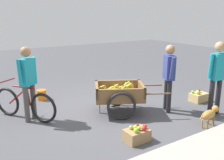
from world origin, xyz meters
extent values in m
plane|color=#47474C|center=(0.00, 0.00, 0.00)|extent=(24.00, 24.00, 0.00)
cube|color=brown|center=(-0.09, 0.38, 0.40)|extent=(1.35, 1.22, 0.10)
cube|color=brown|center=(0.37, 0.14, 0.57)|extent=(0.43, 0.73, 0.24)
cube|color=brown|center=(-0.55, 0.62, 0.57)|extent=(0.43, 0.73, 0.24)
cube|color=brown|center=(0.08, 0.71, 0.57)|extent=(1.00, 0.57, 0.24)
cube|color=brown|center=(-0.27, 0.05, 0.57)|extent=(1.00, 0.57, 0.24)
torus|color=black|center=(0.12, 0.77, 0.32)|extent=(0.59, 0.35, 0.64)
torus|color=black|center=(-0.30, -0.01, 0.32)|extent=(0.59, 0.35, 0.64)
cylinder|color=#9E9EA8|center=(-0.09, 0.38, 0.32)|extent=(0.45, 0.80, 0.04)
cylinder|color=brown|center=(-0.66, 1.07, 0.55)|extent=(0.50, 0.29, 0.04)
cylinder|color=brown|center=(-0.98, 0.47, 0.55)|extent=(0.50, 0.29, 0.04)
cylinder|color=#9E9EA8|center=(0.32, 0.16, 0.18)|extent=(0.04, 0.04, 0.35)
ellipsoid|color=gold|center=(-0.35, 0.48, 0.62)|extent=(0.18, 0.07, 0.14)
ellipsoid|color=gold|center=(-0.33, 0.48, 0.63)|extent=(0.17, 0.15, 0.10)
ellipsoid|color=gold|center=(-0.32, 0.48, 0.64)|extent=(0.17, 0.16, 0.05)
ellipsoid|color=gold|center=(-0.31, 0.48, 0.65)|extent=(0.18, 0.14, 0.09)
ellipsoid|color=gold|center=(-0.30, 0.48, 0.66)|extent=(0.18, 0.10, 0.14)
ellipsoid|color=gold|center=(-0.03, 0.29, 0.52)|extent=(0.17, 0.13, 0.15)
ellipsoid|color=gold|center=(-0.01, 0.28, 0.53)|extent=(0.19, 0.07, 0.11)
ellipsoid|color=gold|center=(0.00, 0.28, 0.54)|extent=(0.19, 0.13, 0.05)
ellipsoid|color=gold|center=(0.01, 0.28, 0.55)|extent=(0.19, 0.09, 0.10)
ellipsoid|color=gold|center=(0.03, 0.28, 0.56)|extent=(0.15, 0.15, 0.15)
ellipsoid|color=gold|center=(-0.30, 0.29, 0.50)|extent=(0.17, 0.15, 0.13)
ellipsoid|color=gold|center=(-0.28, 0.29, 0.51)|extent=(0.18, 0.07, 0.05)
ellipsoid|color=gold|center=(-0.26, 0.28, 0.52)|extent=(0.17, 0.13, 0.14)
ellipsoid|color=gold|center=(-0.10, 0.50, 0.51)|extent=(0.17, 0.11, 0.16)
ellipsoid|color=gold|center=(-0.08, 0.49, 0.52)|extent=(0.19, 0.08, 0.05)
ellipsoid|color=gold|center=(-0.06, 0.49, 0.53)|extent=(0.18, 0.09, 0.13)
ellipsoid|color=gold|center=(-0.18, 0.16, 0.56)|extent=(0.17, 0.10, 0.15)
ellipsoid|color=gold|center=(-0.15, 0.16, 0.57)|extent=(0.18, 0.10, 0.04)
ellipsoid|color=gold|center=(-0.13, 0.15, 0.58)|extent=(0.16, 0.14, 0.15)
ellipsoid|color=gold|center=(0.18, 0.10, 0.57)|extent=(0.17, 0.14, 0.13)
ellipsoid|color=gold|center=(0.18, 0.11, 0.58)|extent=(0.17, 0.15, 0.10)
ellipsoid|color=gold|center=(0.20, 0.11, 0.59)|extent=(0.19, 0.12, 0.05)
ellipsoid|color=gold|center=(0.21, 0.11, 0.60)|extent=(0.17, 0.15, 0.11)
ellipsoid|color=gold|center=(0.22, 0.11, 0.61)|extent=(0.16, 0.16, 0.13)
ellipsoid|color=gold|center=(-0.21, 0.48, 0.59)|extent=(0.18, 0.09, 0.15)
ellipsoid|color=gold|center=(-0.19, 0.47, 0.60)|extent=(0.19, 0.07, 0.09)
ellipsoid|color=gold|center=(-0.18, 0.47, 0.61)|extent=(0.19, 0.11, 0.06)
ellipsoid|color=gold|center=(-0.17, 0.48, 0.62)|extent=(0.19, 0.09, 0.09)
ellipsoid|color=gold|center=(-0.15, 0.47, 0.63)|extent=(0.18, 0.07, 0.15)
ellipsoid|color=gold|center=(0.18, 0.40, 0.59)|extent=(0.18, 0.07, 0.14)
ellipsoid|color=gold|center=(0.21, 0.39, 0.60)|extent=(0.16, 0.17, 0.05)
ellipsoid|color=gold|center=(0.23, 0.39, 0.61)|extent=(0.18, 0.10, 0.14)
ellipsoid|color=gold|center=(0.16, 0.38, 0.58)|extent=(0.17, 0.14, 0.13)
ellipsoid|color=gold|center=(0.17, 0.38, 0.59)|extent=(0.18, 0.12, 0.09)
ellipsoid|color=gold|center=(0.19, 0.38, 0.60)|extent=(0.16, 0.16, 0.09)
ellipsoid|color=gold|center=(0.20, 0.38, 0.61)|extent=(0.15, 0.16, 0.13)
ellipsoid|color=gold|center=(-0.44, 0.26, 0.60)|extent=(0.15, 0.16, 0.14)
ellipsoid|color=gold|center=(-0.43, 0.25, 0.61)|extent=(0.19, 0.10, 0.09)
ellipsoid|color=gold|center=(-0.42, 0.26, 0.62)|extent=(0.19, 0.12, 0.05)
ellipsoid|color=gold|center=(-0.40, 0.25, 0.63)|extent=(0.16, 0.16, 0.10)
ellipsoid|color=gold|center=(-0.39, 0.26, 0.64)|extent=(0.18, 0.09, 0.15)
ellipsoid|color=gold|center=(-0.31, 0.16, 0.50)|extent=(0.17, 0.11, 0.15)
ellipsoid|color=gold|center=(-0.29, 0.16, 0.51)|extent=(0.17, 0.15, 0.08)
ellipsoid|color=gold|center=(-0.27, 0.15, 0.52)|extent=(0.19, 0.11, 0.08)
ellipsoid|color=gold|center=(-0.26, 0.15, 0.53)|extent=(0.18, 0.13, 0.13)
ellipsoid|color=gold|center=(-0.07, 0.16, 0.54)|extent=(0.18, 0.13, 0.13)
ellipsoid|color=gold|center=(-0.05, 0.16, 0.55)|extent=(0.19, 0.11, 0.09)
ellipsoid|color=gold|center=(-0.04, 0.16, 0.56)|extent=(0.18, 0.14, 0.09)
ellipsoid|color=gold|center=(-0.02, 0.16, 0.57)|extent=(0.16, 0.15, 0.13)
ellipsoid|color=gold|center=(-0.34, 0.44, 0.52)|extent=(0.18, 0.07, 0.15)
ellipsoid|color=gold|center=(-0.33, 0.44, 0.53)|extent=(0.16, 0.16, 0.09)
ellipsoid|color=gold|center=(-0.31, 0.44, 0.54)|extent=(0.19, 0.10, 0.08)
ellipsoid|color=gold|center=(-0.29, 0.44, 0.55)|extent=(0.16, 0.13, 0.15)
cylinder|color=black|center=(-1.06, 1.02, 0.39)|extent=(0.11, 0.11, 0.79)
cylinder|color=black|center=(-1.16, 0.82, 0.39)|extent=(0.11, 0.11, 0.79)
cube|color=navy|center=(-1.11, 0.92, 1.06)|extent=(0.34, 0.39, 0.56)
sphere|color=#9E704C|center=(-1.11, 0.92, 1.48)|extent=(0.21, 0.21, 0.21)
cylinder|color=navy|center=(-1.00, 1.11, 1.09)|extent=(0.08, 0.13, 0.51)
cylinder|color=navy|center=(-1.21, 0.72, 1.09)|extent=(0.08, 0.14, 0.51)
torus|color=black|center=(2.14, -0.85, 0.33)|extent=(0.42, 0.58, 0.66)
torus|color=black|center=(1.58, -0.02, 0.33)|extent=(0.42, 0.58, 0.66)
cylinder|color=maroon|center=(1.86, -0.44, 0.73)|extent=(0.36, 0.52, 0.04)
cylinder|color=maroon|center=(1.79, -0.34, 0.56)|extent=(0.09, 0.11, 0.45)
cylinder|color=maroon|center=(1.96, -0.59, 0.51)|extent=(0.33, 0.46, 0.43)
ellipsoid|color=black|center=(1.78, -0.32, 0.82)|extent=(0.20, 0.08, 0.06)
cylinder|color=maroon|center=(2.11, -0.81, 0.83)|extent=(0.40, 0.28, 0.03)
cylinder|color=#4C4742|center=(1.87, -0.25, 0.40)|extent=(0.11, 0.11, 0.80)
cylinder|color=#4C4742|center=(1.69, -0.38, 0.40)|extent=(0.11, 0.11, 0.80)
cube|color=teal|center=(1.78, -0.31, 1.09)|extent=(0.39, 0.36, 0.57)
sphere|color=#9E704C|center=(1.78, -0.31, 1.51)|extent=(0.22, 0.22, 0.22)
cylinder|color=teal|center=(1.96, -0.19, 1.11)|extent=(0.08, 0.16, 0.52)
cylinder|color=teal|center=(1.59, -0.44, 1.11)|extent=(0.08, 0.11, 0.51)
ellipsoid|color=#AD7A38|center=(-1.18, 2.02, 0.27)|extent=(0.46, 0.25, 0.18)
sphere|color=#AD7A38|center=(-1.44, 1.98, 0.33)|extent=(0.14, 0.14, 0.14)
cylinder|color=#AD7A38|center=(-0.90, 2.06, 0.31)|extent=(0.11, 0.04, 0.12)
cylinder|color=#AD7A38|center=(-1.30, 1.95, 0.09)|extent=(0.04, 0.04, 0.18)
cylinder|color=#AD7A38|center=(-1.32, 2.05, 0.09)|extent=(0.04, 0.04, 0.18)
cylinder|color=#AD7A38|center=(-1.04, 1.99, 0.09)|extent=(0.04, 0.04, 0.18)
cylinder|color=#AD7A38|center=(-1.06, 2.09, 0.09)|extent=(0.04, 0.04, 0.18)
cylinder|color=orange|center=(1.16, -1.51, 0.14)|extent=(0.25, 0.25, 0.27)
cube|color=tan|center=(-2.32, 0.87, 0.11)|extent=(0.44, 0.32, 0.22)
sphere|color=#99BF33|center=(-2.21, 0.93, 0.27)|extent=(0.10, 0.10, 0.10)
sphere|color=#99BF33|center=(-2.29, 0.85, 0.26)|extent=(0.08, 0.08, 0.08)
sphere|color=#99BF33|center=(-2.17, 0.79, 0.26)|extent=(0.08, 0.08, 0.08)
sphere|color=red|center=(-2.37, 0.82, 0.26)|extent=(0.09, 0.09, 0.09)
cube|color=#99754C|center=(0.41, 1.68, 0.11)|extent=(0.44, 0.32, 0.22)
sphere|color=#99BF33|center=(0.50, 1.77, 0.26)|extent=(0.09, 0.09, 0.09)
sphere|color=#99BF33|center=(0.43, 1.66, 0.26)|extent=(0.08, 0.08, 0.08)
sphere|color=red|center=(0.36, 1.61, 0.26)|extent=(0.08, 0.08, 0.08)
sphere|color=red|center=(0.26, 1.72, 0.26)|extent=(0.08, 0.08, 0.08)
sphere|color=#99BF33|center=(0.40, 1.72, 0.26)|extent=(0.08, 0.08, 0.08)
sphere|color=#99BF33|center=(0.49, 1.61, 0.26)|extent=(0.07, 0.07, 0.07)
sphere|color=red|center=(0.33, 1.78, 0.26)|extent=(0.08, 0.08, 0.08)
cylinder|color=black|center=(-1.75, 1.64, 0.42)|extent=(0.11, 0.11, 0.83)
cylinder|color=black|center=(-1.97, 1.67, 0.42)|extent=(0.11, 0.11, 0.83)
cube|color=teal|center=(-1.86, 1.65, 1.13)|extent=(0.36, 0.24, 0.59)
sphere|color=tan|center=(-1.86, 1.65, 1.57)|extent=(0.23, 0.23, 0.23)
cylinder|color=teal|center=(-1.64, 1.63, 1.16)|extent=(0.08, 0.11, 0.54)
camera|label=1|loc=(3.07, 4.96, 2.28)|focal=40.41mm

